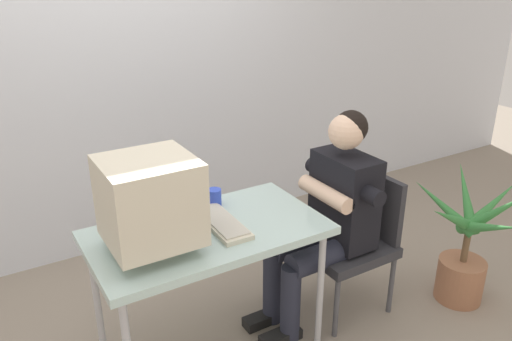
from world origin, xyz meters
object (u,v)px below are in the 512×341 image
potted_plant (465,250)px  desk (208,240)px  crt_monitor (151,201)px  desk_mug (214,197)px  keyboard (222,223)px  person_seated (329,213)px  office_chair (353,235)px

potted_plant → desk: bearing=165.7°
potted_plant → crt_monitor: bearing=169.4°
desk → crt_monitor: (-0.29, -0.05, 0.30)m
potted_plant → desk_mug: bearing=156.3°
keyboard → person_seated: size_ratio=0.34×
person_seated → desk_mug: 0.64m
person_seated → keyboard: bearing=175.9°
desk → potted_plant: potted_plant is taller
crt_monitor → potted_plant: (1.81, -0.34, -0.64)m
potted_plant → desk_mug: (-1.37, 0.60, 0.44)m
person_seated → potted_plant: size_ratio=1.47×
keyboard → potted_plant: size_ratio=0.50×
potted_plant → desk_mug: same height
person_seated → desk_mug: bearing=155.1°
keyboard → office_chair: size_ratio=0.50×
keyboard → desk_mug: (0.07, 0.22, 0.03)m
keyboard → person_seated: bearing=-4.1°
keyboard → potted_plant: (1.44, -0.38, -0.41)m
crt_monitor → keyboard: crt_monitor is taller
office_chair → person_seated: (-0.19, 0.00, 0.19)m
crt_monitor → office_chair: (1.20, -0.00, -0.52)m
crt_monitor → desk_mug: crt_monitor is taller
office_chair → crt_monitor: bearing=179.9°
person_seated → potted_plant: person_seated is taller
office_chair → desk: bearing=176.9°
office_chair → person_seated: bearing=180.0°
crt_monitor → person_seated: 1.06m
desk → keyboard: bearing=-2.9°
office_chair → desk_mug: (-0.77, 0.27, 0.32)m
desk_mug → potted_plant: bearing=-23.7°
potted_plant → keyboard: bearing=165.2°
desk → crt_monitor: 0.42m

